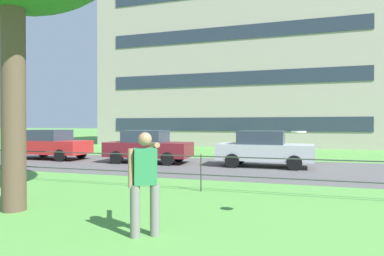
{
  "coord_description": "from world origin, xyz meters",
  "views": [
    {
      "loc": [
        2.45,
        1.66,
        1.8
      ],
      "look_at": [
        0.33,
        8.43,
        1.73
      ],
      "focal_mm": 31.16,
      "sensor_mm": 36.0,
      "label": 1
    }
  ],
  "objects_px": {
    "frisbee": "(298,132)",
    "apartment_building_background": "(242,66)",
    "car_red_right": "(51,144)",
    "person_thrower": "(145,180)",
    "car_maroon_far_left": "(148,146)",
    "car_silver_center": "(264,149)"
  },
  "relations": [
    {
      "from": "frisbee",
      "to": "car_silver_center",
      "type": "xyz_separation_m",
      "value": [
        -1.35,
        8.24,
        -0.9
      ]
    },
    {
      "from": "car_red_right",
      "to": "car_silver_center",
      "type": "bearing_deg",
      "value": 0.51
    },
    {
      "from": "apartment_building_background",
      "to": "frisbee",
      "type": "bearing_deg",
      "value": -78.98
    },
    {
      "from": "person_thrower",
      "to": "car_maroon_far_left",
      "type": "relative_size",
      "value": 0.41
    },
    {
      "from": "person_thrower",
      "to": "car_maroon_far_left",
      "type": "distance_m",
      "value": 10.47
    },
    {
      "from": "person_thrower",
      "to": "apartment_building_background",
      "type": "distance_m",
      "value": 28.44
    },
    {
      "from": "person_thrower",
      "to": "car_red_right",
      "type": "distance_m",
      "value": 13.78
    },
    {
      "from": "person_thrower",
      "to": "car_red_right",
      "type": "xyz_separation_m",
      "value": [
        -9.95,
        9.54,
        -0.13
      ]
    },
    {
      "from": "car_red_right",
      "to": "car_silver_center",
      "type": "relative_size",
      "value": 1.0
    },
    {
      "from": "car_silver_center",
      "to": "apartment_building_background",
      "type": "relative_size",
      "value": 0.16
    },
    {
      "from": "person_thrower",
      "to": "apartment_building_background",
      "type": "height_order",
      "value": "apartment_building_background"
    },
    {
      "from": "car_maroon_far_left",
      "to": "apartment_building_background",
      "type": "relative_size",
      "value": 0.16
    },
    {
      "from": "frisbee",
      "to": "car_red_right",
      "type": "relative_size",
      "value": 0.07
    },
    {
      "from": "person_thrower",
      "to": "car_red_right",
      "type": "relative_size",
      "value": 0.42
    },
    {
      "from": "car_red_right",
      "to": "frisbee",
      "type": "bearing_deg",
      "value": -33.45
    },
    {
      "from": "car_red_right",
      "to": "car_maroon_far_left",
      "type": "xyz_separation_m",
      "value": [
        5.58,
        -0.02,
        0.0
      ]
    },
    {
      "from": "frisbee",
      "to": "car_red_right",
      "type": "height_order",
      "value": "frisbee"
    },
    {
      "from": "car_silver_center",
      "to": "apartment_building_background",
      "type": "bearing_deg",
      "value": 101.8
    },
    {
      "from": "car_silver_center",
      "to": "apartment_building_background",
      "type": "distance_m",
      "value": 19.49
    },
    {
      "from": "frisbee",
      "to": "car_maroon_far_left",
      "type": "height_order",
      "value": "frisbee"
    },
    {
      "from": "frisbee",
      "to": "apartment_building_background",
      "type": "relative_size",
      "value": 0.01
    },
    {
      "from": "frisbee",
      "to": "apartment_building_background",
      "type": "xyz_separation_m",
      "value": [
        -5.09,
        26.12,
        5.88
      ]
    }
  ]
}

